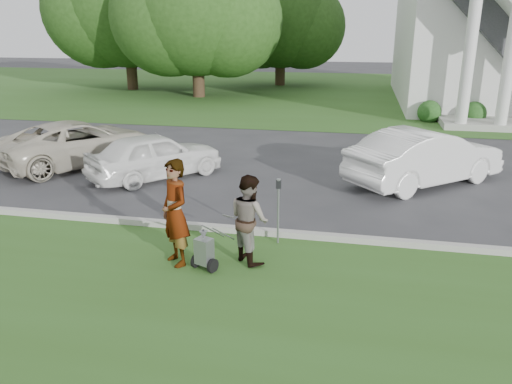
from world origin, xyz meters
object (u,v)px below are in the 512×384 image
(tree_back, at_px, (281,21))
(person_right, at_px, (249,219))
(car_a, at_px, (79,143))
(parking_meter_near, at_px, (278,203))
(tree_far, at_px, (127,6))
(car_d, at_px, (425,157))
(striping_cart, at_px, (205,252))
(car_b, at_px, (155,155))
(person_left, at_px, (175,214))
(tree_left, at_px, (196,13))

(tree_back, height_order, person_right, tree_back)
(car_a, bearing_deg, parking_meter_near, 178.09)
(parking_meter_near, height_order, car_a, car_a)
(tree_far, bearing_deg, car_d, -47.50)
(parking_meter_near, relative_size, car_d, 0.29)
(parking_meter_near, bearing_deg, person_right, -113.93)
(tree_far, relative_size, striping_cart, 12.05)
(car_a, height_order, car_d, car_d)
(striping_cart, distance_m, car_b, 6.29)
(car_a, bearing_deg, car_d, -147.82)
(car_a, bearing_deg, tree_back, -63.74)
(striping_cart, height_order, person_left, person_left)
(tree_far, xyz_separation_m, striping_cart, (13.69, -26.23, -5.33))
(tree_back, distance_m, car_a, 25.29)
(striping_cart, bearing_deg, tree_back, 118.89)
(tree_far, height_order, parking_meter_near, tree_far)
(tree_left, bearing_deg, striping_cart, -71.69)
(tree_far, bearing_deg, striping_cart, -62.44)
(tree_back, relative_size, striping_cart, 9.96)
(parking_meter_near, bearing_deg, tree_far, 120.84)
(person_right, height_order, car_b, person_right)
(car_d, bearing_deg, striping_cart, 103.61)
(striping_cart, bearing_deg, car_d, 77.19)
(person_left, bearing_deg, parking_meter_near, 81.22)
(car_a, bearing_deg, tree_far, -37.29)
(tree_left, xyz_separation_m, car_d, (12.17, -16.82, -4.33))
(tree_back, bearing_deg, tree_far, -153.44)
(parking_meter_near, xyz_separation_m, car_a, (-7.34, 4.95, -0.16))
(car_b, bearing_deg, person_left, 155.84)
(tree_far, height_order, person_left, tree_far)
(car_d, bearing_deg, tree_left, -5.55)
(parking_meter_near, bearing_deg, tree_back, 99.16)
(parking_meter_near, bearing_deg, car_b, 137.41)
(tree_far, relative_size, car_a, 2.27)
(tree_far, height_order, car_a, tree_far)
(tree_far, distance_m, car_a, 21.78)
(tree_far, distance_m, person_right, 29.85)
(tree_far, height_order, tree_back, tree_far)
(tree_left, xyz_separation_m, tree_far, (-6.00, 3.00, 0.58))
(parking_meter_near, height_order, car_b, parking_meter_near)
(striping_cart, distance_m, car_d, 7.83)
(tree_left, height_order, person_right, tree_left)
(tree_back, xyz_separation_m, person_left, (3.10, -31.09, -3.72))
(tree_left, height_order, person_left, tree_left)
(tree_far, relative_size, person_left, 5.79)
(tree_back, height_order, car_d, tree_back)
(striping_cart, bearing_deg, parking_meter_near, 74.40)
(tree_left, xyz_separation_m, striping_cart, (7.69, -23.23, -4.75))
(parking_meter_near, bearing_deg, car_d, 55.88)
(person_right, bearing_deg, car_b, -5.96)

